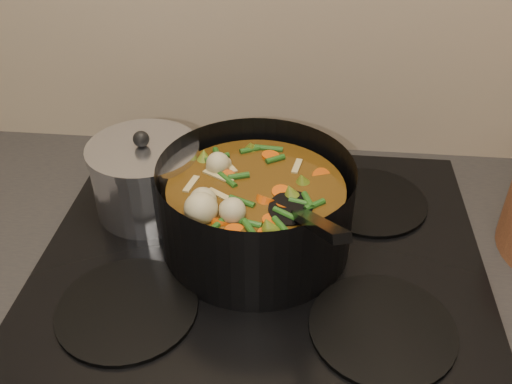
# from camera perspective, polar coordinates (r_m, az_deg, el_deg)

# --- Properties ---
(stovetop) EXTENTS (0.62, 0.54, 0.03)m
(stovetop) POSITION_cam_1_polar(r_m,az_deg,el_deg) (0.83, 0.60, -6.29)
(stovetop) COLOR black
(stovetop) RESTS_ON counter
(stockpot) EXTENTS (0.29, 0.35, 0.20)m
(stockpot) POSITION_cam_1_polar(r_m,az_deg,el_deg) (0.79, 0.03, -1.79)
(stockpot) COLOR black
(stockpot) RESTS_ON stovetop
(saucepan) EXTENTS (0.17, 0.17, 0.14)m
(saucepan) POSITION_cam_1_polar(r_m,az_deg,el_deg) (0.88, -10.91, 1.45)
(saucepan) COLOR silver
(saucepan) RESTS_ON stovetop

